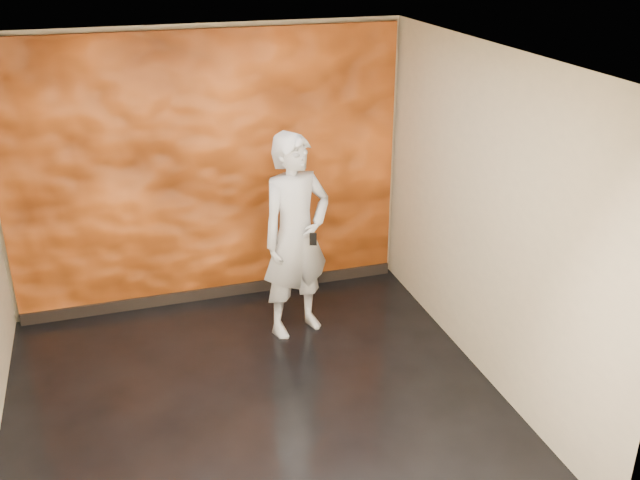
% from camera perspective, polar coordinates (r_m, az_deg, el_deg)
% --- Properties ---
extents(room, '(4.02, 4.02, 2.81)m').
position_cam_1_polar(room, '(5.35, -5.62, -0.80)').
color(room, black).
rests_on(room, ground).
extents(feature_wall, '(3.90, 0.06, 2.75)m').
position_cam_1_polar(feature_wall, '(7.16, -8.95, 5.36)').
color(feature_wall, orange).
rests_on(feature_wall, ground).
extents(baseboard, '(3.90, 0.04, 0.12)m').
position_cam_1_polar(baseboard, '(7.64, -8.27, -4.15)').
color(baseboard, black).
rests_on(baseboard, ground).
extents(man, '(0.83, 0.67, 1.97)m').
position_cam_1_polar(man, '(6.59, -1.94, 0.30)').
color(man, '#9EA3AC').
rests_on(man, ground).
extents(phone, '(0.06, 0.03, 0.12)m').
position_cam_1_polar(phone, '(6.32, -0.56, 0.07)').
color(phone, black).
rests_on(phone, man).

